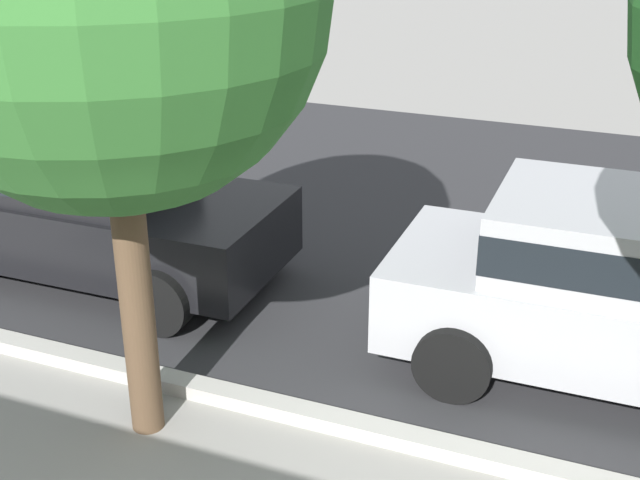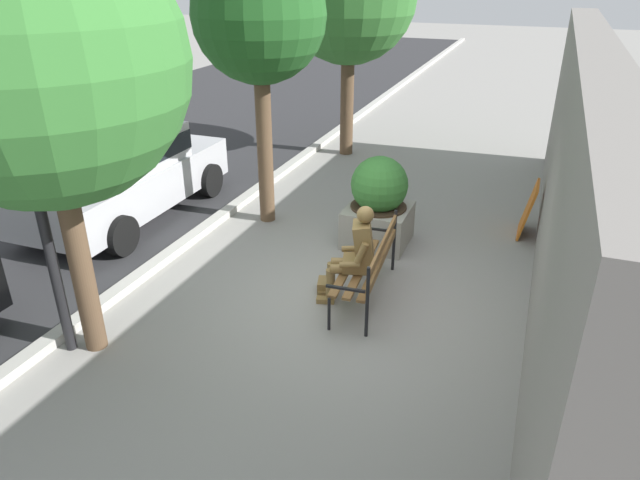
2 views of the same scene
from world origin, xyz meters
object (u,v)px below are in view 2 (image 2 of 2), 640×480
Objects in this scene: leaning_signboard at (528,209)px; street_tree_down_street at (259,17)px; street_tree_near_bench at (39,62)px; lamp_post at (23,137)px; concrete_planter at (379,204)px; park_bench at (370,262)px; bronze_statue_seated at (352,256)px; parked_car_silver at (123,172)px.

street_tree_down_street is at bearing 103.17° from leaning_signboard.
street_tree_near_bench reaches higher than leaning_signboard.
street_tree_near_bench reaches higher than lamp_post.
street_tree_near_bench reaches higher than concrete_planter.
lamp_post is (-4.05, 2.57, 1.87)m from concrete_planter.
park_bench is 4.27m from lamp_post.
bronze_statue_seated is 0.31× the size of street_tree_down_street.
leaning_signboard is at bearing -32.47° from park_bench.
lamp_post reaches higher than parked_car_silver.
lamp_post reaches higher than leaning_signboard.
leaning_signboard is (3.03, -2.06, -0.22)m from bronze_statue_seated.
parked_car_silver is at bearing 97.23° from concrete_planter.
street_tree_near_bench is (-2.21, 2.70, 2.71)m from park_bench.
park_bench is at bearing -127.81° from street_tree_down_street.
parked_car_silver is at bearing 104.84° from leaning_signboard.
park_bench is 0.41× the size of street_tree_down_street.
street_tree_near_bench is at bearing 176.39° from street_tree_down_street.
street_tree_near_bench reaches higher than street_tree_down_street.
street_tree_down_street is (1.89, 2.44, 2.81)m from park_bench.
leaning_signboard is (5.11, -4.54, -2.81)m from street_tree_near_bench.
concrete_planter is 2.53m from leaning_signboard.
bronze_statue_seated is at bearing -50.85° from lamp_post.
street_tree_down_street is (0.20, 2.06, 2.67)m from concrete_planter.
street_tree_down_street reaches higher than bronze_statue_seated.
street_tree_down_street is at bearing -6.79° from lamp_post.
bronze_statue_seated is at bearing -132.27° from street_tree_down_street.
street_tree_down_street is 1.14× the size of lamp_post.
parked_car_silver is (1.13, 4.81, 0.30)m from park_bench.
concrete_planter is at bearing 12.52° from park_bench.
parked_car_silver reaches higher than concrete_planter.
street_tree_near_bench is 1.14× the size of parked_car_silver.
lamp_post reaches higher than concrete_planter.
bronze_statue_seated is at bearing -50.09° from street_tree_near_bench.
park_bench reaches higher than leaning_signboard.
park_bench is 1.74m from concrete_planter.
street_tree_near_bench is (-2.08, 2.49, 2.59)m from bronze_statue_seated.
street_tree_down_street is at bearing -72.21° from parked_car_silver.
lamp_post is (-2.22, 2.73, 1.88)m from bronze_statue_seated.
bronze_statue_seated reaches higher than park_bench.
lamp_post is at bearing 128.65° from park_bench.
bronze_statue_seated is 3.66m from leaning_signboard.
concrete_planter is 3.38m from street_tree_down_street.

